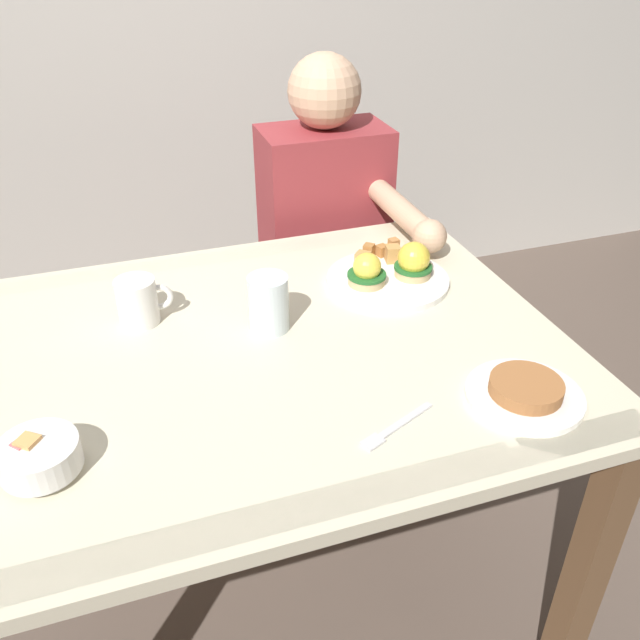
{
  "coord_description": "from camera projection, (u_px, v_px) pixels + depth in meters",
  "views": [
    {
      "loc": [
        -0.2,
        -1.02,
        1.47
      ],
      "look_at": [
        0.14,
        0.0,
        0.78
      ],
      "focal_mm": 37.52,
      "sensor_mm": 36.0,
      "label": 1
    }
  ],
  "objects": [
    {
      "name": "ground_plane",
      "position": [
        266.0,
        595.0,
        1.66
      ],
      "size": [
        6.0,
        6.0,
        0.0
      ],
      "primitive_type": "plane",
      "color": "brown"
    },
    {
      "name": "water_glass_near",
      "position": [
        269.0,
        307.0,
        1.3
      ],
      "size": [
        0.08,
        0.08,
        0.11
      ],
      "color": "silver",
      "rests_on": "dining_table"
    },
    {
      "name": "side_plate",
      "position": [
        525.0,
        392.0,
        1.13
      ],
      "size": [
        0.2,
        0.2,
        0.04
      ],
      "color": "white",
      "rests_on": "dining_table"
    },
    {
      "name": "eggs_benedict_plate",
      "position": [
        390.0,
        272.0,
        1.47
      ],
      "size": [
        0.27,
        0.27,
        0.09
      ],
      "color": "white",
      "rests_on": "dining_table"
    },
    {
      "name": "diner_person",
      "position": [
        329.0,
        237.0,
        1.89
      ],
      "size": [
        0.34,
        0.54,
        1.14
      ],
      "color": "#33333D",
      "rests_on": "ground_plane"
    },
    {
      "name": "fork",
      "position": [
        394.0,
        428.0,
        1.07
      ],
      "size": [
        0.15,
        0.08,
        0.0
      ],
      "color": "silver",
      "rests_on": "dining_table"
    },
    {
      "name": "coffee_mug",
      "position": [
        138.0,
        300.0,
        1.32
      ],
      "size": [
        0.11,
        0.08,
        0.09
      ],
      "color": "white",
      "rests_on": "dining_table"
    },
    {
      "name": "fruit_bowl",
      "position": [
        38.0,
        458.0,
        0.98
      ],
      "size": [
        0.12,
        0.12,
        0.06
      ],
      "color": "white",
      "rests_on": "dining_table"
    },
    {
      "name": "dining_table",
      "position": [
        252.0,
        395.0,
        1.32
      ],
      "size": [
        1.2,
        0.9,
        0.74
      ],
      "color": "beige",
      "rests_on": "ground_plane"
    }
  ]
}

